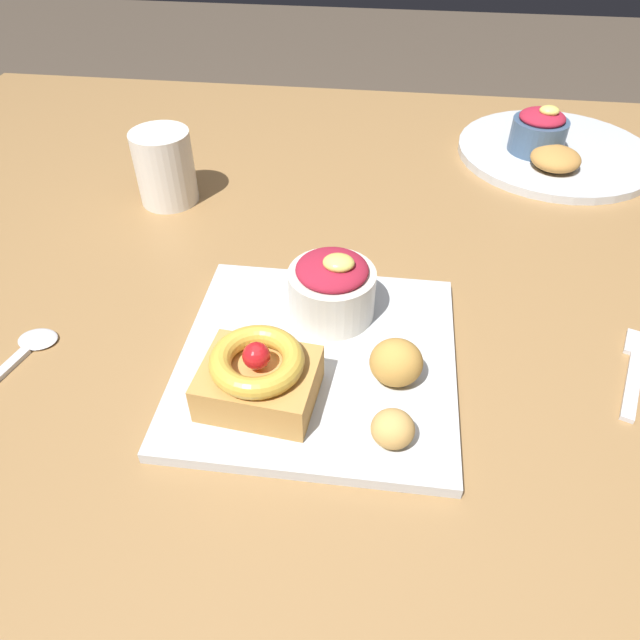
{
  "coord_description": "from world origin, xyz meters",
  "views": [
    {
      "loc": [
        0.01,
        -0.59,
        1.14
      ],
      "look_at": [
        -0.04,
        -0.18,
        0.77
      ],
      "focal_mm": 32.99,
      "sensor_mm": 36.0,
      "label": 1
    }
  ],
  "objects_px": {
    "spoon": "(19,357)",
    "coffee_mug": "(165,167)",
    "front_plate": "(317,360)",
    "fork": "(635,367)",
    "fritter_front": "(393,429)",
    "back_pastry": "(556,159)",
    "cake_slice": "(258,376)",
    "berry_ramekin": "(332,288)",
    "back_ramekin": "(539,131)",
    "fritter_middle": "(396,362)",
    "back_plate": "(555,152)"
  },
  "relations": [
    {
      "from": "spoon",
      "to": "coffee_mug",
      "type": "xyz_separation_m",
      "value": [
        0.05,
        0.31,
        0.05
      ]
    },
    {
      "from": "front_plate",
      "to": "fork",
      "type": "xyz_separation_m",
      "value": [
        0.3,
        0.03,
        -0.0
      ]
    },
    {
      "from": "fritter_front",
      "to": "back_pastry",
      "type": "bearing_deg",
      "value": 67.26
    },
    {
      "from": "front_plate",
      "to": "cake_slice",
      "type": "distance_m",
      "value": 0.08
    },
    {
      "from": "back_pastry",
      "to": "fritter_front",
      "type": "bearing_deg",
      "value": -112.74
    },
    {
      "from": "berry_ramekin",
      "to": "back_pastry",
      "type": "xyz_separation_m",
      "value": [
        0.28,
        0.35,
        -0.02
      ]
    },
    {
      "from": "fork",
      "to": "front_plate",
      "type": "bearing_deg",
      "value": 116.23
    },
    {
      "from": "cake_slice",
      "to": "back_ramekin",
      "type": "distance_m",
      "value": 0.61
    },
    {
      "from": "berry_ramekin",
      "to": "back_ramekin",
      "type": "distance_m",
      "value": 0.48
    },
    {
      "from": "fork",
      "to": "spoon",
      "type": "height_order",
      "value": "same"
    },
    {
      "from": "back_pastry",
      "to": "cake_slice",
      "type": "bearing_deg",
      "value": -124.82
    },
    {
      "from": "fritter_middle",
      "to": "back_ramekin",
      "type": "distance_m",
      "value": 0.53
    },
    {
      "from": "front_plate",
      "to": "berry_ramekin",
      "type": "xyz_separation_m",
      "value": [
        0.01,
        0.06,
        0.04
      ]
    },
    {
      "from": "fritter_front",
      "to": "spoon",
      "type": "relative_size",
      "value": 0.29
    },
    {
      "from": "fritter_middle",
      "to": "back_pastry",
      "type": "height_order",
      "value": "fritter_middle"
    },
    {
      "from": "front_plate",
      "to": "fork",
      "type": "distance_m",
      "value": 0.31
    },
    {
      "from": "fritter_middle",
      "to": "coffee_mug",
      "type": "distance_m",
      "value": 0.44
    },
    {
      "from": "berry_ramekin",
      "to": "back_plate",
      "type": "distance_m",
      "value": 0.51
    },
    {
      "from": "cake_slice",
      "to": "spoon",
      "type": "height_order",
      "value": "cake_slice"
    },
    {
      "from": "front_plate",
      "to": "berry_ramekin",
      "type": "bearing_deg",
      "value": 84.3
    },
    {
      "from": "fritter_front",
      "to": "back_plate",
      "type": "distance_m",
      "value": 0.62
    },
    {
      "from": "berry_ramekin",
      "to": "fritter_front",
      "type": "relative_size",
      "value": 2.42
    },
    {
      "from": "back_plate",
      "to": "coffee_mug",
      "type": "height_order",
      "value": "coffee_mug"
    },
    {
      "from": "fritter_middle",
      "to": "fork",
      "type": "xyz_separation_m",
      "value": [
        0.23,
        0.05,
        -0.03
      ]
    },
    {
      "from": "fritter_front",
      "to": "back_pastry",
      "type": "xyz_separation_m",
      "value": [
        0.21,
        0.51,
        -0.0
      ]
    },
    {
      "from": "fritter_middle",
      "to": "back_plate",
      "type": "relative_size",
      "value": 0.17
    },
    {
      "from": "cake_slice",
      "to": "coffee_mug",
      "type": "height_order",
      "value": "coffee_mug"
    },
    {
      "from": "fritter_front",
      "to": "back_plate",
      "type": "height_order",
      "value": "fritter_front"
    },
    {
      "from": "front_plate",
      "to": "fritter_front",
      "type": "relative_size",
      "value": 7.22
    },
    {
      "from": "spoon",
      "to": "coffee_mug",
      "type": "height_order",
      "value": "coffee_mug"
    },
    {
      "from": "fritter_middle",
      "to": "back_pastry",
      "type": "relative_size",
      "value": 0.69
    },
    {
      "from": "cake_slice",
      "to": "berry_ramekin",
      "type": "height_order",
      "value": "berry_ramekin"
    },
    {
      "from": "back_ramekin",
      "to": "spoon",
      "type": "relative_size",
      "value": 0.64
    },
    {
      "from": "fritter_front",
      "to": "fork",
      "type": "height_order",
      "value": "fritter_front"
    },
    {
      "from": "fritter_middle",
      "to": "spoon",
      "type": "xyz_separation_m",
      "value": [
        -0.37,
        -0.01,
        -0.03
      ]
    },
    {
      "from": "fritter_front",
      "to": "back_ramekin",
      "type": "bearing_deg",
      "value": 70.96
    },
    {
      "from": "fritter_front",
      "to": "fork",
      "type": "xyz_separation_m",
      "value": [
        0.23,
        0.12,
        -0.03
      ]
    },
    {
      "from": "cake_slice",
      "to": "fork",
      "type": "bearing_deg",
      "value": 14.71
    },
    {
      "from": "cake_slice",
      "to": "spoon",
      "type": "distance_m",
      "value": 0.25
    },
    {
      "from": "back_plate",
      "to": "fritter_middle",
      "type": "bearing_deg",
      "value": -114.39
    },
    {
      "from": "fritter_front",
      "to": "back_pastry",
      "type": "relative_size",
      "value": 0.52
    },
    {
      "from": "cake_slice",
      "to": "fritter_middle",
      "type": "relative_size",
      "value": 2.2
    },
    {
      "from": "berry_ramekin",
      "to": "spoon",
      "type": "xyz_separation_m",
      "value": [
        -0.3,
        -0.09,
        -0.04
      ]
    },
    {
      "from": "back_pastry",
      "to": "fork",
      "type": "relative_size",
      "value": 0.56
    },
    {
      "from": "back_pastry",
      "to": "coffee_mug",
      "type": "relative_size",
      "value": 0.73
    },
    {
      "from": "cake_slice",
      "to": "fork",
      "type": "relative_size",
      "value": 0.86
    },
    {
      "from": "fritter_middle",
      "to": "berry_ramekin",
      "type": "bearing_deg",
      "value": 128.3
    },
    {
      "from": "back_ramekin",
      "to": "coffee_mug",
      "type": "xyz_separation_m",
      "value": [
        -0.51,
        -0.19,
        0.01
      ]
    },
    {
      "from": "front_plate",
      "to": "fritter_front",
      "type": "bearing_deg",
      "value": -50.97
    },
    {
      "from": "berry_ramekin",
      "to": "cake_slice",
      "type": "bearing_deg",
      "value": -112.24
    }
  ]
}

